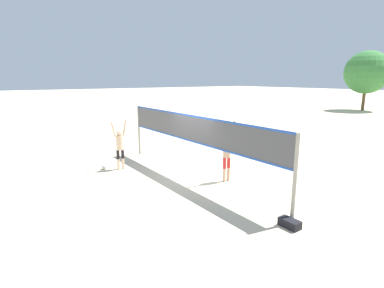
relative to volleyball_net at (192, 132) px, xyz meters
name	(u,v)px	position (x,y,z in m)	size (l,w,h in m)	color
ground_plane	(192,178)	(0.00, 0.00, -1.74)	(200.00, 200.00, 0.00)	beige
volleyball_net	(192,132)	(0.00, 0.00, 0.00)	(8.95, 0.10, 2.37)	gray
player_spiker	(120,144)	(-2.59, -1.74, -0.68)	(0.28, 0.69, 2.01)	beige
player_blocker	(227,150)	(1.01, 0.81, -0.57)	(0.28, 0.71, 2.20)	tan
volleyball	(104,167)	(-2.97, -2.31, -1.63)	(0.22, 0.22, 0.22)	silver
gear_bag	(290,223)	(4.53, -0.23, -1.63)	(0.53, 0.28, 0.21)	black
tree_left_cluster	(367,72)	(-8.19, 30.31, 2.59)	(4.83, 4.83, 6.75)	brown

